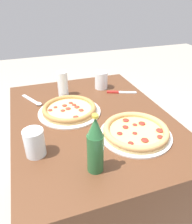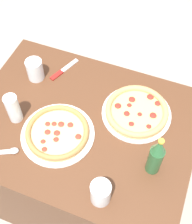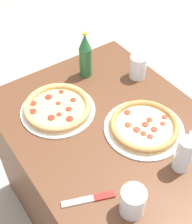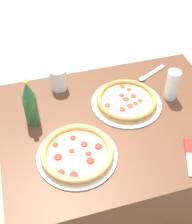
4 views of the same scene
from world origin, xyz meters
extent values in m
plane|color=#A89E8E|center=(0.00, 0.00, 0.00)|extent=(8.00, 8.00, 0.00)
cube|color=#56331E|center=(0.00, 0.00, 0.39)|extent=(1.05, 0.80, 0.78)
cylinder|color=silver|center=(-0.08, -0.10, 0.78)|extent=(0.33, 0.33, 0.01)
cylinder|color=tan|center=(-0.08, -0.10, 0.79)|extent=(0.28, 0.28, 0.01)
cylinder|color=#EACC7F|center=(-0.08, -0.10, 0.80)|extent=(0.25, 0.25, 0.00)
torus|color=#AD7A42|center=(-0.08, -0.10, 0.80)|extent=(0.29, 0.29, 0.02)
ellipsoid|color=#A83323|center=(-0.12, -0.11, 0.80)|extent=(0.03, 0.03, 0.01)
ellipsoid|color=#A83323|center=(-0.13, -0.08, 0.80)|extent=(0.02, 0.02, 0.01)
ellipsoid|color=#A83323|center=(-0.06, -0.13, 0.80)|extent=(0.03, 0.03, 0.01)
ellipsoid|color=#A83323|center=(-0.08, -0.05, 0.80)|extent=(0.03, 0.03, 0.01)
ellipsoid|color=#A83323|center=(-0.07, -0.10, 0.80)|extent=(0.03, 0.03, 0.01)
ellipsoid|color=#A83323|center=(-0.11, -0.16, 0.80)|extent=(0.02, 0.02, 0.00)
ellipsoid|color=#A83323|center=(0.02, -0.09, 0.80)|extent=(0.03, 0.03, 0.01)
ellipsoid|color=#A83323|center=(-0.11, -0.06, 0.80)|extent=(0.02, 0.02, 0.01)
ellipsoid|color=#A83323|center=(-0.09, -0.20, 0.80)|extent=(0.02, 0.02, 0.01)
ellipsoid|color=#A83323|center=(-0.04, -0.04, 0.80)|extent=(0.03, 0.03, 0.01)
cylinder|color=white|center=(0.22, 0.14, 0.78)|extent=(0.33, 0.33, 0.01)
cylinder|color=#DBB775|center=(0.22, 0.14, 0.79)|extent=(0.29, 0.29, 0.01)
cylinder|color=#E5C170|center=(0.22, 0.14, 0.80)|extent=(0.26, 0.26, 0.00)
torus|color=tan|center=(0.22, 0.14, 0.81)|extent=(0.30, 0.30, 0.03)
ellipsoid|color=maroon|center=(0.30, 0.08, 0.80)|extent=(0.02, 0.02, 0.01)
ellipsoid|color=maroon|center=(0.30, 0.14, 0.80)|extent=(0.03, 0.03, 0.01)
ellipsoid|color=maroon|center=(0.18, 0.16, 0.80)|extent=(0.02, 0.02, 0.01)
ellipsoid|color=maroon|center=(0.13, 0.14, 0.80)|extent=(0.03, 0.03, 0.01)
ellipsoid|color=maroon|center=(0.26, 0.24, 0.80)|extent=(0.03, 0.03, 0.01)
ellipsoid|color=maroon|center=(0.22, 0.06, 0.80)|extent=(0.03, 0.03, 0.01)
ellipsoid|color=maroon|center=(0.24, 0.13, 0.80)|extent=(0.02, 0.02, 0.00)
ellipsoid|color=maroon|center=(0.18, 0.11, 0.80)|extent=(0.03, 0.03, 0.01)
ellipsoid|color=maroon|center=(0.18, 0.20, 0.80)|extent=(0.03, 0.03, 0.01)
ellipsoid|color=maroon|center=(0.30, 0.22, 0.80)|extent=(0.03, 0.03, 0.01)
cylinder|color=white|center=(-0.32, 0.18, 0.83)|extent=(0.08, 0.08, 0.11)
cylinder|color=#F4A323|center=(-0.32, 0.18, 0.82)|extent=(0.07, 0.07, 0.08)
cylinder|color=white|center=(0.21, -0.30, 0.83)|extent=(0.08, 0.08, 0.11)
cylinder|color=#935123|center=(0.21, -0.30, 0.81)|extent=(0.07, 0.07, 0.06)
cylinder|color=white|center=(-0.29, -0.08, 0.85)|extent=(0.06, 0.06, 0.15)
cylinder|color=silver|center=(-0.29, -0.08, 0.84)|extent=(0.05, 0.05, 0.12)
cylinder|color=#286033|center=(0.37, -0.10, 0.85)|extent=(0.06, 0.06, 0.15)
cone|color=#286033|center=(0.37, -0.10, 0.97)|extent=(0.06, 0.06, 0.07)
cylinder|color=gold|center=(0.37, -0.10, 1.01)|extent=(0.02, 0.02, 0.01)
cube|color=maroon|center=(-0.23, 0.22, 0.78)|extent=(0.05, 0.08, 0.01)
cube|color=silver|center=(-0.20, 0.31, 0.78)|extent=(0.06, 0.11, 0.01)
cube|color=silver|center=(-0.30, -0.29, 0.78)|extent=(0.15, 0.09, 0.01)
ellipsoid|color=silver|center=(-0.22, -0.24, 0.78)|extent=(0.05, 0.05, 0.01)
camera|label=1|loc=(0.93, -0.29, 1.37)|focal=35.00mm
camera|label=2|loc=(0.35, -0.70, 2.00)|focal=50.00mm
camera|label=3|loc=(-0.66, 0.56, 1.75)|focal=50.00mm
camera|label=4|loc=(0.36, 0.90, 1.79)|focal=50.00mm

